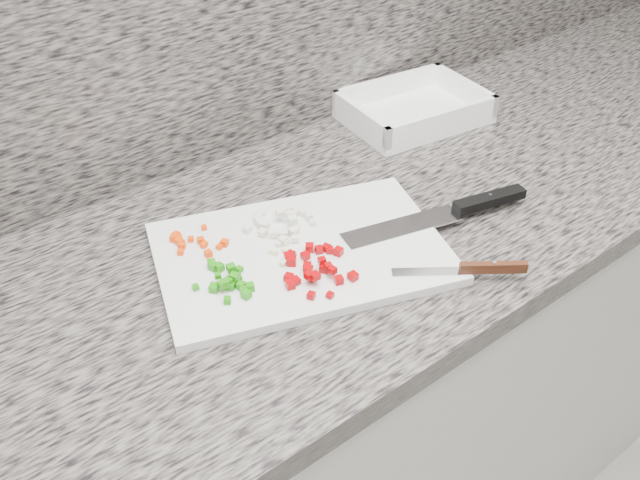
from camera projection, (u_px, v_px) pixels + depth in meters
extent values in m
cube|color=silver|center=(300.00, 431.00, 1.40)|extent=(3.92, 0.62, 0.86)
cube|color=#625C56|center=(296.00, 250.00, 1.13)|extent=(3.96, 0.64, 0.04)
cube|color=white|center=(302.00, 253.00, 1.08)|extent=(0.50, 0.41, 0.01)
cube|color=#F43F05|center=(191.00, 239.00, 1.09)|extent=(0.01, 0.01, 0.01)
cube|color=#F43F05|center=(173.00, 238.00, 1.09)|extent=(0.01, 0.01, 0.01)
cube|color=#F43F05|center=(182.00, 247.00, 1.07)|extent=(0.01, 0.01, 0.01)
cube|color=#F43F05|center=(219.00, 247.00, 1.07)|extent=(0.01, 0.01, 0.01)
cube|color=#F43F05|center=(201.00, 240.00, 1.09)|extent=(0.01, 0.01, 0.01)
cube|color=#F43F05|center=(205.00, 243.00, 1.08)|extent=(0.01, 0.01, 0.01)
cube|color=#F43F05|center=(176.00, 234.00, 1.10)|extent=(0.01, 0.01, 0.01)
cube|color=#F43F05|center=(224.00, 243.00, 1.08)|extent=(0.01, 0.01, 0.01)
cube|color=#F43F05|center=(208.00, 254.00, 1.06)|extent=(0.01, 0.01, 0.01)
cube|color=#F43F05|center=(180.00, 242.00, 1.08)|extent=(0.01, 0.01, 0.01)
cube|color=#F43F05|center=(204.00, 245.00, 1.08)|extent=(0.01, 0.01, 0.01)
cube|color=#F43F05|center=(179.00, 238.00, 1.09)|extent=(0.01, 0.01, 0.01)
cube|color=#F43F05|center=(178.00, 241.00, 1.09)|extent=(0.01, 0.01, 0.01)
cube|color=#F43F05|center=(181.00, 252.00, 1.06)|extent=(0.01, 0.01, 0.01)
cube|color=#F43F05|center=(182.00, 246.00, 1.08)|extent=(0.01, 0.01, 0.01)
cube|color=#F43F05|center=(204.00, 228.00, 1.11)|extent=(0.01, 0.01, 0.01)
cube|color=silver|center=(283.00, 240.00, 1.08)|extent=(0.01, 0.01, 0.01)
cube|color=silver|center=(283.00, 211.00, 1.15)|extent=(0.02, 0.02, 0.01)
cube|color=silver|center=(293.00, 221.00, 1.11)|extent=(0.02, 0.02, 0.01)
cube|color=silver|center=(295.00, 239.00, 1.09)|extent=(0.02, 0.02, 0.01)
cube|color=silver|center=(263.00, 232.00, 1.10)|extent=(0.02, 0.02, 0.01)
cube|color=silver|center=(273.00, 234.00, 1.10)|extent=(0.02, 0.02, 0.01)
cube|color=silver|center=(261.00, 223.00, 1.12)|extent=(0.02, 0.02, 0.01)
cube|color=silver|center=(280.00, 213.00, 1.13)|extent=(0.01, 0.01, 0.01)
cube|color=silver|center=(294.00, 209.00, 1.15)|extent=(0.02, 0.02, 0.01)
cube|color=silver|center=(247.00, 229.00, 1.11)|extent=(0.01, 0.01, 0.01)
cube|color=silver|center=(293.00, 215.00, 1.12)|extent=(0.02, 0.02, 0.01)
cube|color=silver|center=(265.00, 226.00, 1.11)|extent=(0.02, 0.02, 0.01)
cube|color=silver|center=(297.00, 211.00, 1.15)|extent=(0.01, 0.01, 0.01)
cube|color=silver|center=(309.00, 216.00, 1.14)|extent=(0.01, 0.01, 0.01)
cube|color=silver|center=(302.00, 213.00, 1.15)|extent=(0.01, 0.01, 0.01)
cube|color=silver|center=(290.00, 215.00, 1.12)|extent=(0.02, 0.02, 0.01)
cube|color=silver|center=(283.00, 234.00, 1.10)|extent=(0.02, 0.02, 0.01)
cube|color=silver|center=(293.00, 232.00, 1.10)|extent=(0.01, 0.01, 0.01)
cube|color=silver|center=(259.00, 215.00, 1.14)|extent=(0.02, 0.02, 0.01)
cube|color=silver|center=(262.00, 213.00, 1.14)|extent=(0.01, 0.01, 0.01)
cube|color=silver|center=(295.00, 228.00, 1.11)|extent=(0.02, 0.02, 0.01)
cube|color=silver|center=(259.00, 220.00, 1.13)|extent=(0.02, 0.02, 0.01)
cube|color=silver|center=(313.00, 222.00, 1.12)|extent=(0.01, 0.01, 0.01)
cube|color=#1F840C|center=(196.00, 287.00, 1.00)|extent=(0.01, 0.01, 0.01)
cube|color=#1F840C|center=(219.00, 267.00, 1.03)|extent=(0.01, 0.01, 0.01)
cube|color=#1F840C|center=(241.00, 285.00, 1.00)|extent=(0.01, 0.01, 0.01)
cube|color=#1F840C|center=(234.00, 277.00, 1.00)|extent=(0.02, 0.02, 0.01)
cube|color=#1F840C|center=(225.00, 283.00, 0.99)|extent=(0.01, 0.01, 0.01)
cube|color=#1F840C|center=(239.00, 269.00, 1.03)|extent=(0.01, 0.01, 0.01)
cube|color=#1F840C|center=(239.00, 278.00, 1.01)|extent=(0.01, 0.01, 0.01)
cube|color=#1F840C|center=(214.00, 266.00, 1.03)|extent=(0.01, 0.01, 0.01)
cube|color=#1F840C|center=(222.00, 284.00, 0.99)|extent=(0.01, 0.01, 0.01)
cube|color=#1F840C|center=(231.00, 285.00, 1.00)|extent=(0.02, 0.02, 0.01)
cube|color=#1F840C|center=(229.00, 281.00, 1.00)|extent=(0.01, 0.01, 0.01)
cube|color=#1F840C|center=(250.00, 287.00, 1.00)|extent=(0.01, 0.01, 0.01)
cube|color=#1F840C|center=(244.00, 290.00, 0.99)|extent=(0.01, 0.01, 0.01)
cube|color=#1F840C|center=(246.00, 294.00, 0.98)|extent=(0.01, 0.01, 0.01)
cube|color=#1F840C|center=(218.00, 276.00, 1.01)|extent=(0.01, 0.01, 0.01)
cube|color=#1F840C|center=(214.00, 287.00, 1.00)|extent=(0.02, 0.02, 0.01)
cube|color=#1F840C|center=(231.00, 268.00, 1.02)|extent=(0.01, 0.01, 0.01)
cube|color=#1F840C|center=(227.00, 300.00, 0.98)|extent=(0.01, 0.01, 0.01)
cube|color=#1F840C|center=(211.00, 264.00, 1.04)|extent=(0.02, 0.02, 0.01)
cube|color=#A30206|center=(295.00, 281.00, 1.01)|extent=(0.01, 0.01, 0.01)
cube|color=#A30206|center=(339.00, 280.00, 1.01)|extent=(0.01, 0.01, 0.01)
cube|color=#A30206|center=(290.00, 285.00, 1.00)|extent=(0.01, 0.01, 0.01)
cube|color=#A30206|center=(292.00, 261.00, 1.04)|extent=(0.02, 0.02, 0.01)
cube|color=#A30206|center=(290.00, 279.00, 1.01)|extent=(0.01, 0.01, 0.01)
cube|color=#A30206|center=(330.00, 295.00, 0.99)|extent=(0.01, 0.01, 0.01)
cube|color=#A30206|center=(307.00, 266.00, 1.03)|extent=(0.02, 0.02, 0.01)
cube|color=#A30206|center=(328.00, 266.00, 1.02)|extent=(0.01, 0.01, 0.01)
cube|color=#A30206|center=(330.00, 250.00, 1.07)|extent=(0.01, 0.01, 0.01)
cube|color=#A30206|center=(322.00, 261.00, 1.03)|extent=(0.01, 0.01, 0.01)
cube|color=#A30206|center=(289.00, 256.00, 1.05)|extent=(0.02, 0.02, 0.01)
cube|color=#A30206|center=(333.00, 270.00, 1.01)|extent=(0.01, 0.01, 0.01)
cube|color=#A30206|center=(324.00, 268.00, 1.03)|extent=(0.02, 0.02, 0.01)
cube|color=#A30206|center=(289.00, 277.00, 1.01)|extent=(0.02, 0.02, 0.01)
cube|color=#A30206|center=(326.00, 248.00, 1.07)|extent=(0.01, 0.01, 0.01)
cube|color=#A30206|center=(315.00, 276.00, 1.00)|extent=(0.01, 0.01, 0.01)
cube|color=#A30206|center=(309.00, 275.00, 1.00)|extent=(0.01, 0.01, 0.01)
cube|color=#A30206|center=(290.00, 283.00, 1.00)|extent=(0.01, 0.01, 0.01)
cube|color=#A30206|center=(315.00, 276.00, 1.02)|extent=(0.01, 0.01, 0.01)
cube|color=#A30206|center=(305.00, 256.00, 1.05)|extent=(0.01, 0.01, 0.01)
cube|color=#A30206|center=(309.00, 270.00, 1.03)|extent=(0.02, 0.02, 0.01)
cube|color=#A30206|center=(312.00, 278.00, 1.01)|extent=(0.01, 0.01, 0.01)
cube|color=#A30206|center=(311.00, 295.00, 0.98)|extent=(0.01, 0.01, 0.01)
cube|color=#A30206|center=(338.00, 251.00, 1.06)|extent=(0.02, 0.02, 0.01)
cube|color=#A30206|center=(310.00, 248.00, 1.07)|extent=(0.02, 0.02, 0.01)
cube|color=#A30206|center=(319.00, 250.00, 1.07)|extent=(0.01, 0.01, 0.01)
cube|color=#A30206|center=(291.00, 254.00, 1.06)|extent=(0.01, 0.01, 0.01)
cube|color=#A30206|center=(353.00, 276.00, 1.02)|extent=(0.01, 0.01, 0.01)
cube|color=#F0E6B9|center=(295.00, 254.00, 1.06)|extent=(0.01, 0.01, 0.01)
cube|color=#F0E6B9|center=(286.00, 260.00, 1.05)|extent=(0.01, 0.01, 0.01)
cube|color=#F0E6B9|center=(286.00, 242.00, 1.08)|extent=(0.01, 0.01, 0.01)
cube|color=#F0E6B9|center=(279.00, 244.00, 1.08)|extent=(0.01, 0.01, 0.01)
cube|color=#F0E6B9|center=(286.00, 250.00, 1.07)|extent=(0.01, 0.01, 0.01)
cube|color=#F0E6B9|center=(283.00, 263.00, 1.04)|extent=(0.01, 0.01, 0.01)
cube|color=#F0E6B9|center=(275.00, 252.00, 1.06)|extent=(0.01, 0.01, 0.01)
cube|color=#F0E6B9|center=(271.00, 251.00, 1.07)|extent=(0.01, 0.01, 0.01)
cube|color=silver|center=(402.00, 227.00, 1.12)|extent=(0.20, 0.09, 0.00)
cube|color=black|center=(490.00, 200.00, 1.17)|extent=(0.13, 0.06, 0.02)
cylinder|color=silver|center=(490.00, 195.00, 1.16)|extent=(0.01, 0.01, 0.00)
cube|color=silver|center=(426.00, 272.00, 1.03)|extent=(0.09, 0.07, 0.00)
cube|color=#4A2112|center=(493.00, 267.00, 1.03)|extent=(0.09, 0.07, 0.02)
cylinder|color=silver|center=(494.00, 263.00, 1.02)|extent=(0.01, 0.01, 0.00)
cube|color=white|center=(413.00, 116.00, 1.44)|extent=(0.29, 0.23, 0.01)
cube|color=white|center=(388.00, 87.00, 1.49)|extent=(0.27, 0.05, 0.04)
cube|color=white|center=(443.00, 122.00, 1.36)|extent=(0.27, 0.05, 0.04)
cube|color=white|center=(464.00, 89.00, 1.48)|extent=(0.04, 0.19, 0.04)
cube|color=white|center=(360.00, 119.00, 1.37)|extent=(0.04, 0.19, 0.04)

